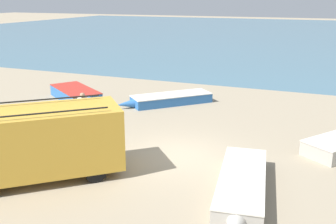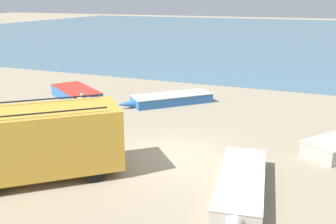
{
  "view_description": "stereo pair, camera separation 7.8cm",
  "coord_description": "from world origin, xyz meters",
  "views": [
    {
      "loc": [
        4.73,
        -12.55,
        5.66
      ],
      "look_at": [
        -1.18,
        2.02,
        1.0
      ],
      "focal_mm": 42.0,
      "sensor_mm": 36.0,
      "label": 1
    },
    {
      "loc": [
        4.8,
        -12.52,
        5.66
      ],
      "look_at": [
        -1.18,
        2.02,
        1.0
      ],
      "focal_mm": 42.0,
      "sensor_mm": 36.0,
      "label": 2
    }
  ],
  "objects": [
    {
      "name": "sea_water",
      "position": [
        0.0,
        52.0,
        0.0
      ],
      "size": [
        120.0,
        80.0,
        0.01
      ],
      "primitive_type": "cube",
      "color": "#477084",
      "rests_on": "ground_plane"
    },
    {
      "name": "fishing_rowboat_2",
      "position": [
        -8.1,
        5.37,
        0.32
      ],
      "size": [
        4.46,
        3.55,
        0.65
      ],
      "rotation": [
        0.0,
        0.0,
        5.68
      ],
      "color": "#2D66AD",
      "rests_on": "ground_plane"
    },
    {
      "name": "ground_plane",
      "position": [
        0.0,
        0.0,
        0.0
      ],
      "size": [
        200.0,
        200.0,
        0.0
      ],
      "primitive_type": "plane",
      "color": "gray"
    },
    {
      "name": "fishing_rowboat_3",
      "position": [
        -3.0,
        6.64,
        0.26
      ],
      "size": [
        4.39,
        4.42,
        0.51
      ],
      "rotation": [
        0.0,
        0.0,
        3.93
      ],
      "color": "#2D66AD",
      "rests_on": "ground_plane"
    },
    {
      "name": "parked_van",
      "position": [
        -3.44,
        -3.28,
        1.25
      ],
      "size": [
        5.18,
        4.9,
        2.4
      ],
      "rotation": [
        0.0,
        0.0,
        3.86
      ],
      "color": "gold",
      "rests_on": "ground_plane"
    },
    {
      "name": "fisherman_0",
      "position": [
        -4.85,
        1.26,
        0.99
      ],
      "size": [
        0.44,
        0.44,
        1.66
      ],
      "rotation": [
        0.0,
        0.0,
        3.78
      ],
      "color": "#5B564C",
      "rests_on": "ground_plane"
    },
    {
      "name": "fishing_rowboat_0",
      "position": [
        2.81,
        -2.05,
        0.28
      ],
      "size": [
        1.93,
        5.37,
        0.56
      ],
      "rotation": [
        0.0,
        0.0,
        4.85
      ],
      "color": "#ADA89E",
      "rests_on": "ground_plane"
    }
  ]
}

